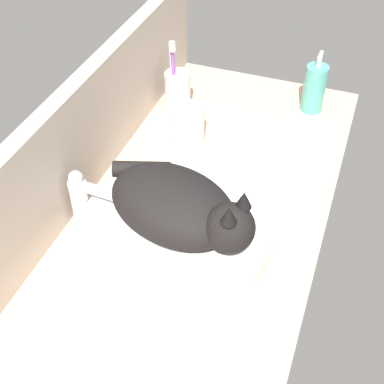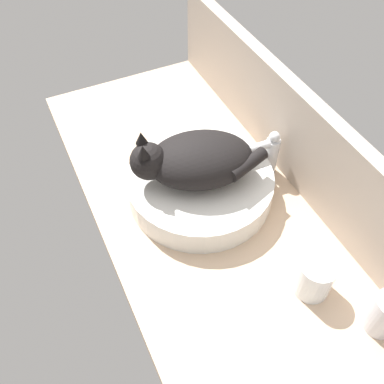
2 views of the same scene
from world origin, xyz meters
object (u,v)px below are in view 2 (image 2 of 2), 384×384
Objects in this scene: faucet at (268,152)px; water_glass at (314,279)px; sink_basin at (199,185)px; cat at (194,160)px.

water_glass is (33.58, -9.25, -3.22)cm from faucet.
sink_basin is at bearing -91.98° from faucet.
cat is (-0.31, -1.33, 9.20)cm from sink_basin.
water_glass is (34.55, 11.28, -8.55)cm from cat.
faucet is at bearing 87.30° from cat.
faucet is 34.98cm from water_glass.
sink_basin is 19.59cm from faucet.
faucet reaches higher than sink_basin.
faucet is 1.47× the size of water_glass.
water_glass is at bearing -15.39° from faucet.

